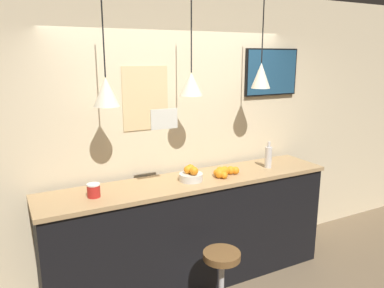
% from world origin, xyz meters
% --- Properties ---
extents(back_wall, '(8.00, 0.06, 2.90)m').
position_xyz_m(back_wall, '(0.00, 1.09, 1.45)').
color(back_wall, beige).
rests_on(back_wall, ground_plane).
extents(service_counter, '(2.90, 0.58, 1.10)m').
position_xyz_m(service_counter, '(0.00, 0.69, 0.55)').
color(service_counter, black).
rests_on(service_counter, ground_plane).
extents(bar_stool, '(0.37, 0.37, 0.64)m').
position_xyz_m(bar_stool, '(-0.04, 0.07, 0.42)').
color(bar_stool, '#B7B7BC').
rests_on(bar_stool, ground_plane).
extents(fruit_bowl, '(0.22, 0.22, 0.15)m').
position_xyz_m(fruit_bowl, '(-0.03, 0.66, 1.16)').
color(fruit_bowl, beige).
rests_on(fruit_bowl, service_counter).
extents(orange_pile, '(0.29, 0.20, 0.09)m').
position_xyz_m(orange_pile, '(0.33, 0.64, 1.14)').
color(orange_pile, orange).
rests_on(orange_pile, service_counter).
extents(juice_bottle, '(0.07, 0.07, 0.28)m').
position_xyz_m(juice_bottle, '(0.90, 0.66, 1.22)').
color(juice_bottle, silver).
rests_on(juice_bottle, service_counter).
extents(spread_jar, '(0.11, 0.11, 0.12)m').
position_xyz_m(spread_jar, '(-0.95, 0.66, 1.16)').
color(spread_jar, red).
rests_on(spread_jar, service_counter).
extents(pendant_lamp_left, '(0.22, 0.22, 0.95)m').
position_xyz_m(pendant_lamp_left, '(-0.79, 0.70, 1.97)').
color(pendant_lamp_left, black).
extents(pendant_lamp_middle, '(0.21, 0.21, 0.90)m').
position_xyz_m(pendant_lamp_middle, '(0.00, 0.70, 2.01)').
color(pendant_lamp_middle, black).
extents(pendant_lamp_right, '(0.19, 0.19, 0.86)m').
position_xyz_m(pendant_lamp_right, '(0.79, 0.70, 2.07)').
color(pendant_lamp_right, black).
extents(mounted_tv, '(0.70, 0.04, 0.52)m').
position_xyz_m(mounted_tv, '(1.19, 1.03, 2.08)').
color(mounted_tv, black).
extents(hanging_menu_board, '(0.24, 0.01, 0.17)m').
position_xyz_m(hanging_menu_board, '(-0.37, 0.48, 1.75)').
color(hanging_menu_board, silver).
extents(wall_poster, '(0.46, 0.01, 0.61)m').
position_xyz_m(wall_poster, '(-0.32, 1.05, 1.86)').
color(wall_poster, '#DBBC84').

